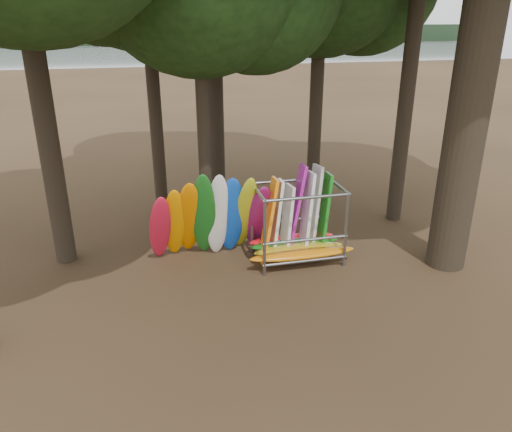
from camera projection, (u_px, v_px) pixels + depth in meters
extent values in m
plane|color=#47331E|center=(277.00, 284.00, 13.38)|extent=(120.00, 120.00, 0.00)
plane|color=gray|center=(157.00, 67.00, 67.40)|extent=(160.00, 160.00, 0.00)
cube|color=black|center=(144.00, 36.00, 111.65)|extent=(160.00, 4.00, 4.00)
cylinder|color=black|center=(36.00, 64.00, 12.63)|extent=(0.57, 0.57, 11.09)
cylinder|color=black|center=(152.00, 64.00, 16.33)|extent=(0.44, 0.44, 10.39)
cylinder|color=black|center=(213.00, 14.00, 17.65)|extent=(0.61, 0.61, 13.44)
cylinder|color=black|center=(318.00, 67.00, 17.55)|extent=(0.48, 0.48, 9.93)
cylinder|color=black|center=(202.00, 89.00, 14.14)|extent=(0.38, 0.38, 9.49)
cylinder|color=black|center=(416.00, 10.00, 15.10)|extent=(0.50, 0.50, 13.65)
ellipsoid|color=red|center=(160.00, 228.00, 13.92)|extent=(0.76, 1.61, 2.47)
ellipsoid|color=orange|center=(174.00, 223.00, 14.09)|extent=(0.64, 1.55, 2.59)
ellipsoid|color=orange|center=(189.00, 219.00, 14.15)|extent=(0.71, 1.85, 2.81)
ellipsoid|color=#19671E|center=(204.00, 216.00, 14.08)|extent=(0.84, 1.69, 3.00)
ellipsoid|color=silver|center=(218.00, 216.00, 14.29)|extent=(0.73, 1.06, 2.79)
ellipsoid|color=#1046B9|center=(231.00, 216.00, 14.50)|extent=(0.78, 1.09, 2.66)
ellipsoid|color=#ACB61A|center=(245.00, 214.00, 14.60)|extent=(0.77, 1.59, 2.73)
ellipsoid|color=#871759|center=(258.00, 217.00, 14.75)|extent=(0.78, 1.58, 2.46)
ellipsoid|color=orange|center=(303.00, 254.00, 14.12)|extent=(3.11, 0.55, 0.24)
ellipsoid|color=#B19517|center=(299.00, 249.00, 14.43)|extent=(2.69, 0.55, 0.24)
ellipsoid|color=#166617|center=(295.00, 243.00, 14.78)|extent=(2.70, 0.55, 0.24)
ellipsoid|color=red|center=(292.00, 239.00, 15.06)|extent=(2.67, 0.55, 0.24)
cube|color=orange|center=(268.00, 221.00, 14.18)|extent=(0.54, 0.76, 2.52)
cube|color=white|center=(276.00, 220.00, 14.43)|extent=(0.44, 0.74, 2.39)
cube|color=silver|center=(287.00, 223.00, 14.41)|extent=(0.35, 0.77, 2.26)
cube|color=#A31B93|center=(295.00, 212.00, 14.50)|extent=(0.65, 0.76, 2.79)
cube|color=silver|center=(306.00, 216.00, 14.40)|extent=(0.36, 0.78, 2.63)
cube|color=silver|center=(313.00, 211.00, 14.65)|extent=(0.43, 0.81, 2.73)
cube|color=#1A781B|center=(324.00, 216.00, 14.60)|extent=(0.38, 0.76, 2.53)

